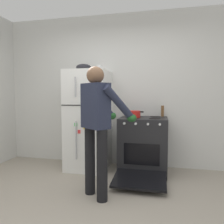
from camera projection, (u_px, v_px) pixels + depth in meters
The scene contains 9 objects.
ground at pixel (84, 222), 2.15m from camera, with size 8.00×8.00×0.00m, color #9E9384.
kitchen_wall_back at pixel (120, 90), 3.95m from camera, with size 6.00×0.10×2.70m, color silver.
refrigerator at pixel (89, 120), 3.72m from camera, with size 0.68×0.72×1.67m.
stove_range at pixel (143, 146), 3.53m from camera, with size 0.76×1.21×0.90m.
person_cook at pixel (98, 120), 2.64m from camera, with size 0.68×0.73×1.60m.
red_pot at pixel (133, 114), 3.49m from camera, with size 0.33×0.23×0.11m.
coffee_mug at pixel (99, 68), 3.66m from camera, with size 0.11×0.08×0.10m.
pepper_mill at pixel (163, 111), 3.63m from camera, with size 0.05×0.05×0.18m, color brown.
mixing_bowl at pixel (84, 67), 3.67m from camera, with size 0.26×0.26×0.12m, color black.
Camera 1 is at (0.72, -1.95, 1.25)m, focal length 34.77 mm.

